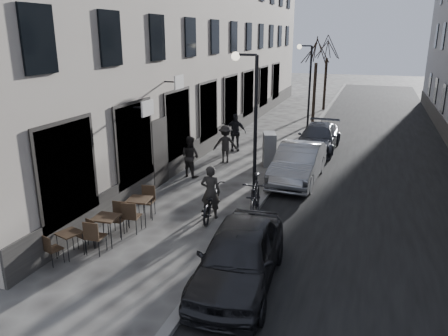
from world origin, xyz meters
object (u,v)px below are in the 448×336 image
Objects in this scene: bistro_set_c at (140,208)px; moped at (255,198)px; bistro_set_b at (107,227)px; streetlamp_near at (251,113)px; streetlamp_far at (307,79)px; pedestrian_near at (190,156)px; car_far at (318,138)px; pedestrian_mid at (225,144)px; bistro_set_a at (70,242)px; utility_cabinet at (269,149)px; car_mid at (298,163)px; tree_near at (317,50)px; bicycle at (211,202)px; tree_far at (327,48)px; pedestrian_far at (235,132)px; car_near at (239,256)px.

bistro_set_c is 0.73× the size of moped.
bistro_set_b is 0.71× the size of moped.
streetlamp_far is (0.00, 12.00, 0.00)m from streetlamp_near.
pedestrian_near reaches higher than car_far.
pedestrian_mid is at bearing 79.88° from bistro_set_c.
bistro_set_a is 0.96× the size of utility_cabinet.
moped reaches higher than bistro_set_a.
car_mid reaches higher than bistro_set_b.
tree_near is (0.07, 3.00, 1.50)m from streetlamp_far.
pedestrian_mid is (-2.50, -10.42, -3.81)m from tree_near.
streetlamp_near is at bearing 74.28° from bistro_set_a.
car_mid is at bearing -122.12° from bicycle.
bistro_set_a is at bearing -143.47° from moped.
car_mid is at bearing -84.79° from tree_near.
tree_far is 3.48× the size of bistro_set_b.
tree_far is 3.92× the size of utility_cabinet.
bistro_set_b is 12.91m from car_far.
moped is (3.18, -7.93, -0.24)m from pedestrian_far.
pedestrian_far is at bearing -101.38° from pedestrian_mid.
pedestrian_mid is at bearing 117.94° from streetlamp_near.
tree_far is (0.07, 21.00, 1.50)m from streetlamp_near.
pedestrian_near is at bearing 145.56° from streetlamp_near.
utility_cabinet is 0.32× the size of car_far.
pedestrian_near is (-0.20, 6.35, 0.35)m from bistro_set_b.
tree_near is at bearing 68.79° from utility_cabinet.
pedestrian_mid is (0.29, 7.30, 0.36)m from bistro_set_c.
car_mid is at bearing 72.59° from moped.
moped is (-0.65, 3.79, -0.03)m from car_near.
bicycle is 6.37m from pedestrian_mid.
streetlamp_near is 7.56m from pedestrian_far.
tree_near reaches higher than bistro_set_a.
car_far is (1.23, -13.01, -4.00)m from tree_far.
car_far reaches higher than bicycle.
pedestrian_mid is at bearing -103.49° from tree_near.
pedestrian_near reaches higher than utility_cabinet.
streetlamp_far reaches higher than bistro_set_b.
bicycle is (-0.38, -6.39, -0.20)m from utility_cabinet.
utility_cabinet is at bearing 90.65° from moped.
bicycle is at bearing -117.69° from streetlamp_near.
car_near is (3.60, -9.58, -0.13)m from pedestrian_mid.
streetlamp_near reaches higher than pedestrian_mid.
utility_cabinet is 3.63m from car_far.
tree_far is at bearing 79.22° from bistro_set_b.
streetlamp_far is 0.89× the size of tree_near.
car_near is at bearing -88.30° from car_mid.
moped is (-0.78, -9.20, 0.03)m from car_far.
car_mid reaches higher than bistro_set_a.
streetlamp_near is 2.53× the size of bicycle.
bistro_set_a is 4.42m from bicycle.
streetlamp_near is 3.17m from bicycle.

